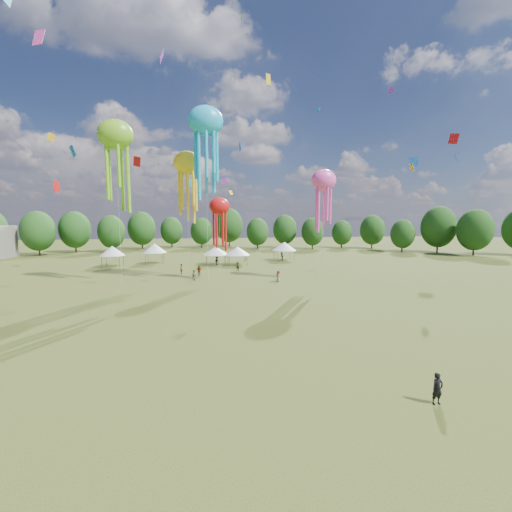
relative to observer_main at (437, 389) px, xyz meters
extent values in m
plane|color=#384416|center=(-7.28, 2.73, -0.84)|extent=(300.00, 300.00, 0.00)
imported|color=black|center=(0.00, 0.00, 0.00)|extent=(0.64, 0.44, 1.69)
imported|color=gray|center=(-13.33, 37.98, -0.02)|extent=(1.01, 1.00, 1.64)
imported|color=gray|center=(-1.64, 62.36, -0.08)|extent=(0.49, 0.75, 1.52)
imported|color=gray|center=(6.47, 60.58, 0.10)|extent=(0.82, 1.00, 1.90)
imported|color=gray|center=(-8.91, 54.95, 0.04)|extent=(1.30, 1.24, 1.77)
imported|color=gray|center=(-12.56, 41.74, 0.04)|extent=(1.08, 0.54, 1.77)
imported|color=gray|center=(-5.45, 46.56, 0.02)|extent=(1.58, 1.39, 1.73)
imported|color=gray|center=(-15.65, 44.34, 0.05)|extent=(0.44, 0.66, 1.79)
imported|color=gray|center=(-0.46, 34.62, 0.00)|extent=(0.88, 0.99, 1.69)
cylinder|color=#47474C|center=(-31.44, 53.82, 0.28)|extent=(0.08, 0.08, 2.25)
cylinder|color=#47474C|center=(-31.44, 57.15, 0.28)|extent=(0.08, 0.08, 2.25)
cylinder|color=#47474C|center=(-28.12, 53.82, 0.28)|extent=(0.08, 0.08, 2.25)
cylinder|color=#47474C|center=(-28.12, 57.15, 0.28)|extent=(0.08, 0.08, 2.25)
cube|color=silver|center=(-29.78, 55.48, 1.45)|extent=(3.73, 3.73, 0.10)
cone|color=silver|center=(-29.78, 55.48, 2.47)|extent=(4.85, 4.85, 1.93)
cylinder|color=#47474C|center=(-23.81, 57.65, 0.32)|extent=(0.08, 0.08, 2.33)
cylinder|color=#47474C|center=(-23.81, 61.10, 0.32)|extent=(0.08, 0.08, 2.33)
cylinder|color=#47474C|center=(-20.36, 57.65, 0.32)|extent=(0.08, 0.08, 2.33)
cylinder|color=#47474C|center=(-20.36, 61.10, 0.32)|extent=(0.08, 0.08, 2.33)
cube|color=silver|center=(-22.09, 59.38, 1.53)|extent=(3.85, 3.85, 0.10)
cone|color=silver|center=(-22.09, 59.38, 2.58)|extent=(5.00, 5.00, 1.99)
cylinder|color=#47474C|center=(-11.01, 53.99, 0.16)|extent=(0.08, 0.08, 2.02)
cylinder|color=#47474C|center=(-11.01, 57.82, 0.16)|extent=(0.08, 0.08, 2.02)
cylinder|color=#47474C|center=(-7.18, 53.99, 0.16)|extent=(0.08, 0.08, 2.02)
cylinder|color=#47474C|center=(-7.18, 57.82, 0.16)|extent=(0.08, 0.08, 2.02)
cube|color=silver|center=(-9.10, 55.91, 1.22)|extent=(4.23, 4.23, 0.10)
cone|color=silver|center=(-9.10, 55.91, 2.14)|extent=(5.50, 5.50, 1.73)
cylinder|color=#47474C|center=(-6.45, 52.73, 0.17)|extent=(0.08, 0.08, 2.02)
cylinder|color=#47474C|center=(-6.45, 56.42, 0.17)|extent=(0.08, 0.08, 2.02)
cylinder|color=#47474C|center=(-2.76, 52.73, 0.17)|extent=(0.08, 0.08, 2.02)
cylinder|color=#47474C|center=(-2.76, 56.42, 0.17)|extent=(0.08, 0.08, 2.02)
cube|color=silver|center=(-4.61, 54.57, 1.23)|extent=(4.09, 4.09, 0.10)
cone|color=silver|center=(-4.61, 54.57, 2.14)|extent=(5.31, 5.31, 1.73)
cylinder|color=#47474C|center=(4.98, 58.15, 0.30)|extent=(0.08, 0.08, 2.28)
cylinder|color=#47474C|center=(4.98, 62.06, 0.30)|extent=(0.08, 0.08, 2.28)
cylinder|color=#47474C|center=(8.90, 58.15, 0.30)|extent=(0.08, 0.08, 2.28)
cylinder|color=#47474C|center=(8.90, 62.06, 0.30)|extent=(0.08, 0.08, 2.28)
cube|color=silver|center=(6.94, 60.10, 1.49)|extent=(4.32, 4.32, 0.10)
cone|color=silver|center=(6.94, 60.10, 2.52)|extent=(5.61, 5.61, 1.96)
ellipsoid|color=yellow|center=(-14.12, 41.59, 17.90)|extent=(4.41, 3.09, 3.75)
cylinder|color=beige|center=(-14.12, 41.59, 8.53)|extent=(0.03, 0.03, 18.74)
ellipsoid|color=#1BAFE7|center=(-11.10, 36.98, 23.32)|extent=(5.22, 3.65, 4.44)
cylinder|color=beige|center=(-11.10, 36.98, 11.24)|extent=(0.03, 0.03, 24.16)
ellipsoid|color=#FF4BB5|center=(6.84, 35.25, 14.81)|extent=(3.89, 2.72, 3.31)
cylinder|color=beige|center=(6.84, 35.25, 6.98)|extent=(0.03, 0.03, 15.65)
ellipsoid|color=#77BF1F|center=(-24.07, 37.63, 20.99)|extent=(5.05, 3.54, 4.30)
cylinder|color=beige|center=(-24.07, 37.63, 10.07)|extent=(0.03, 0.03, 21.83)
ellipsoid|color=red|center=(-9.20, 37.54, 10.82)|extent=(3.16, 2.21, 2.69)
cylinder|color=beige|center=(-9.20, 37.54, 4.99)|extent=(0.03, 0.03, 11.66)
cube|color=#77BF1F|center=(-7.07, 38.10, 29.61)|extent=(0.49, 0.96, 0.98)
cube|color=blue|center=(-3.31, 59.77, 24.68)|extent=(0.28, 2.06, 2.35)
cube|color=#1BAFE7|center=(14.98, 61.20, 33.70)|extent=(0.75, 0.70, 1.01)
cube|color=purple|center=(-7.51, 49.64, 16.09)|extent=(0.98, 1.04, 1.39)
cube|color=red|center=(22.51, 27.44, 19.82)|extent=(1.19, 0.82, 1.61)
cube|color=blue|center=(31.73, 37.93, 19.37)|extent=(0.86, 1.08, 1.32)
cube|color=#FF4BB5|center=(-25.14, 17.34, 23.89)|extent=(1.18, 0.84, 1.37)
cube|color=purple|center=(-17.70, 42.56, 34.38)|extent=(0.74, 2.04, 2.22)
cube|color=red|center=(-26.38, 67.06, 21.95)|extent=(1.94, 1.18, 2.50)
cube|color=#F4AC0F|center=(-34.81, 43.01, 21.46)|extent=(1.22, 0.35, 1.41)
cube|color=yellow|center=(0.96, 50.03, 35.06)|extent=(1.21, 1.36, 2.12)
cube|color=blue|center=(34.67, 53.92, 21.43)|extent=(1.73, 0.92, 2.34)
cube|color=#FF4BB5|center=(15.47, 62.85, 19.01)|extent=(1.23, 0.83, 1.62)
cube|color=purple|center=(15.10, 31.35, 27.15)|extent=(0.83, 0.47, 1.01)
cube|color=red|center=(-38.15, 52.43, 14.73)|extent=(0.45, 1.96, 2.32)
cube|color=#F4AC0F|center=(-5.47, 58.93, 14.54)|extent=(1.00, 0.69, 1.09)
cube|color=yellow|center=(21.71, 35.26, 17.08)|extent=(0.65, 1.18, 1.38)
cube|color=#77BF1F|center=(-2.70, 60.49, 51.53)|extent=(0.46, 0.77, 0.99)
cube|color=blue|center=(-26.83, 28.51, 16.80)|extent=(1.05, 0.86, 1.34)
cube|color=#1BAFE7|center=(-14.29, 63.66, 16.82)|extent=(1.54, 1.04, 1.84)
cylinder|color=#38281C|center=(-54.45, 80.92, 0.84)|extent=(0.44, 0.44, 3.36)
ellipsoid|color=#1E4416|center=(-54.45, 80.92, 5.67)|extent=(8.40, 8.40, 10.51)
cylinder|color=#38281C|center=(-47.96, 88.22, 0.86)|extent=(0.44, 0.44, 3.41)
ellipsoid|color=#1E4416|center=(-47.96, 88.22, 5.76)|extent=(8.53, 8.53, 10.66)
cylinder|color=#38281C|center=(-37.88, 87.75, 0.69)|extent=(0.44, 0.44, 3.07)
ellipsoid|color=#1E4416|center=(-37.88, 87.75, 5.10)|extent=(7.66, 7.66, 9.58)
cylinder|color=#38281C|center=(-30.79, 96.07, 0.87)|extent=(0.44, 0.44, 3.43)
ellipsoid|color=#1E4416|center=(-30.79, 96.07, 5.81)|extent=(8.58, 8.58, 10.73)
cylinder|color=#38281C|center=(-22.04, 101.69, 0.63)|extent=(0.44, 0.44, 2.95)
ellipsoid|color=#1E4416|center=(-22.04, 101.69, 4.86)|extent=(7.37, 7.37, 9.21)
cylinder|color=#38281C|center=(-11.97, 97.79, 0.60)|extent=(0.44, 0.44, 2.89)
ellipsoid|color=#1E4416|center=(-11.97, 97.79, 4.76)|extent=(7.23, 7.23, 9.04)
cylinder|color=#38281C|center=(-2.36, 102.22, 1.08)|extent=(0.44, 0.44, 3.84)
ellipsoid|color=#1E4416|center=(-2.36, 102.22, 6.59)|extent=(9.60, 9.60, 11.99)
cylinder|color=#38281C|center=(5.91, 91.17, 0.58)|extent=(0.44, 0.44, 2.84)
ellipsoid|color=#1E4416|center=(5.91, 91.17, 4.67)|extent=(7.11, 7.11, 8.89)
cylinder|color=#38281C|center=(15.65, 93.77, 0.74)|extent=(0.44, 0.44, 3.16)
ellipsoid|color=#1E4416|center=(15.65, 93.77, 5.28)|extent=(7.91, 7.91, 9.88)
cylinder|color=#38281C|center=(23.42, 88.02, 0.60)|extent=(0.44, 0.44, 2.88)
ellipsoid|color=#1E4416|center=(23.42, 88.02, 4.74)|extent=(7.21, 7.21, 9.01)
cylinder|color=#38281C|center=(34.24, 89.97, 0.47)|extent=(0.44, 0.44, 2.63)
ellipsoid|color=#1E4416|center=(34.24, 89.97, 4.25)|extent=(6.57, 6.57, 8.22)
cylinder|color=#38281C|center=(43.24, 86.46, 0.72)|extent=(0.44, 0.44, 3.13)
ellipsoid|color=#1E4416|center=(43.24, 86.46, 5.21)|extent=(7.81, 7.81, 9.77)
cylinder|color=#38281C|center=(46.36, 74.54, 0.52)|extent=(0.44, 0.44, 2.72)
ellipsoid|color=#1E4416|center=(46.36, 74.54, 4.42)|extent=(6.80, 6.80, 8.50)
cylinder|color=#38281C|center=(55.69, 71.65, 1.06)|extent=(0.44, 0.44, 3.81)
ellipsoid|color=#1E4416|center=(55.69, 71.65, 6.54)|extent=(9.52, 9.52, 11.90)
cylinder|color=#38281C|center=(59.30, 62.53, 0.91)|extent=(0.44, 0.44, 3.51)
ellipsoid|color=#1E4416|center=(59.30, 62.53, 5.96)|extent=(8.78, 8.78, 10.97)
camera|label=1|loc=(-12.06, -14.72, 8.85)|focal=23.31mm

